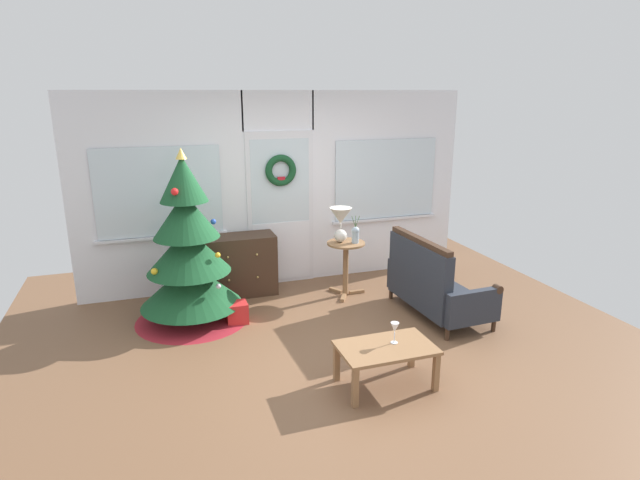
{
  "coord_description": "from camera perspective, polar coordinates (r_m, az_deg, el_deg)",
  "views": [
    {
      "loc": [
        -1.66,
        -4.52,
        2.54
      ],
      "look_at": [
        0.05,
        0.55,
        1.0
      ],
      "focal_mm": 29.19,
      "sensor_mm": 36.0,
      "label": 1
    }
  ],
  "objects": [
    {
      "name": "ground_plane",
      "position": [
        5.45,
        1.38,
        -11.75
      ],
      "size": [
        6.76,
        6.76,
        0.0
      ],
      "primitive_type": "plane",
      "color": "brown"
    },
    {
      "name": "back_wall_with_door",
      "position": [
        6.93,
        -4.46,
        5.53
      ],
      "size": [
        5.2,
        0.19,
        2.55
      ],
      "color": "white",
      "rests_on": "ground"
    },
    {
      "name": "christmas_tree",
      "position": [
        5.99,
        -14.21,
        -2.05
      ],
      "size": [
        1.29,
        1.29,
        1.97
      ],
      "color": "#4C331E",
      "rests_on": "ground"
    },
    {
      "name": "dresser_cabinet",
      "position": [
        6.75,
        -8.75,
        -2.73
      ],
      "size": [
        0.9,
        0.45,
        0.78
      ],
      "color": "#3D281C",
      "rests_on": "ground"
    },
    {
      "name": "settee_sofa",
      "position": [
        6.18,
        12.22,
        -4.84
      ],
      "size": [
        0.77,
        1.38,
        0.96
      ],
      "color": "#3D281C",
      "rests_on": "ground"
    },
    {
      "name": "side_table",
      "position": [
        6.6,
        2.84,
        -1.97
      ],
      "size": [
        0.5,
        0.48,
        0.71
      ],
      "color": "#8E6642",
      "rests_on": "ground"
    },
    {
      "name": "table_lamp",
      "position": [
        6.48,
        2.28,
        2.21
      ],
      "size": [
        0.28,
        0.28,
        0.44
      ],
      "color": "silver",
      "rests_on": "side_table"
    },
    {
      "name": "flower_vase",
      "position": [
        6.49,
        3.9,
        0.67
      ],
      "size": [
        0.11,
        0.1,
        0.35
      ],
      "color": "#99ADBC",
      "rests_on": "side_table"
    },
    {
      "name": "coffee_table",
      "position": [
        4.71,
        7.25,
        -12.07
      ],
      "size": [
        0.84,
        0.52,
        0.39
      ],
      "color": "#8E6642",
      "rests_on": "ground"
    },
    {
      "name": "wine_glass",
      "position": [
        4.69,
        8.2,
        -9.56
      ],
      "size": [
        0.08,
        0.08,
        0.2
      ],
      "color": "silver",
      "rests_on": "coffee_table"
    },
    {
      "name": "gift_box",
      "position": [
        6.02,
        -9.1,
        -7.87
      ],
      "size": [
        0.24,
        0.21,
        0.24
      ],
      "primitive_type": "cube",
      "color": "red",
      "rests_on": "ground"
    }
  ]
}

